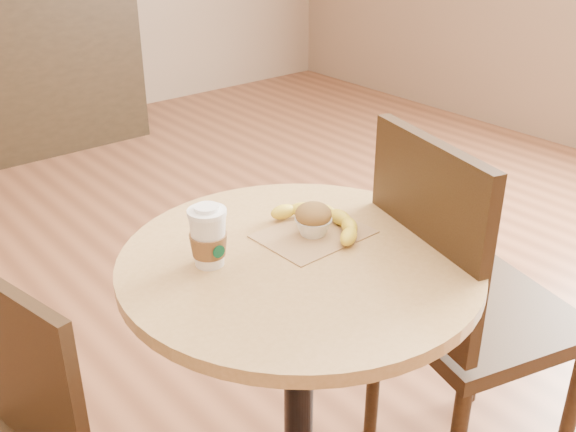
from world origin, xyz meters
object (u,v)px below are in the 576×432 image
at_px(chair_right, 460,303).
at_px(banana, 323,220).
at_px(muffin, 313,219).
at_px(coffee_cup, 208,239).
at_px(cafe_table, 299,330).

bearing_deg(chair_right, banana, 67.50).
distance_m(chair_right, muffin, 0.45).
distance_m(chair_right, coffee_cup, 0.67).
height_order(coffee_cup, banana, coffee_cup).
bearing_deg(muffin, cafe_table, -147.15).
bearing_deg(muffin, chair_right, -32.39).
height_order(chair_right, coffee_cup, chair_right).
height_order(chair_right, banana, chair_right).
height_order(cafe_table, banana, banana).
bearing_deg(coffee_cup, cafe_table, -27.66).
bearing_deg(cafe_table, chair_right, -19.71).
relative_size(muffin, banana, 0.33).
bearing_deg(coffee_cup, chair_right, -20.94).
distance_m(coffee_cup, muffin, 0.26).
bearing_deg(banana, muffin, -170.59).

